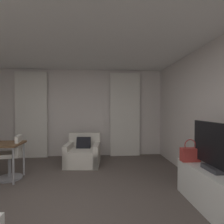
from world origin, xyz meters
name	(u,v)px	position (x,y,z in m)	size (l,w,h in m)	color
ground_plane	(59,210)	(0.00, 0.00, 0.00)	(12.00, 12.00, 0.00)	#564C47
wall_window	(80,113)	(0.00, 3.03, 1.30)	(5.12, 0.06, 2.60)	silver
ceiling	(58,23)	(0.00, 0.00, 2.63)	(5.12, 6.12, 0.06)	white
curtain_left_panel	(31,115)	(-1.38, 2.90, 1.25)	(0.90, 0.06, 2.50)	silver
curtain_right_panel	(125,115)	(1.38, 2.90, 1.25)	(0.90, 0.06, 2.50)	silver
armchair	(83,154)	(0.17, 2.11, 0.27)	(0.90, 0.90, 0.77)	silver
desk_chair	(12,160)	(-1.21, 1.26, 0.39)	(0.48, 0.48, 0.88)	gray
tv_console	(212,190)	(2.18, -0.16, 0.28)	(0.45, 1.30, 0.56)	white
tv_flatscreen	(214,148)	(2.18, -0.19, 0.88)	(0.20, 1.00, 0.68)	#333338
handbag_primary	(190,154)	(2.07, 0.29, 0.68)	(0.30, 0.14, 0.37)	#B73833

